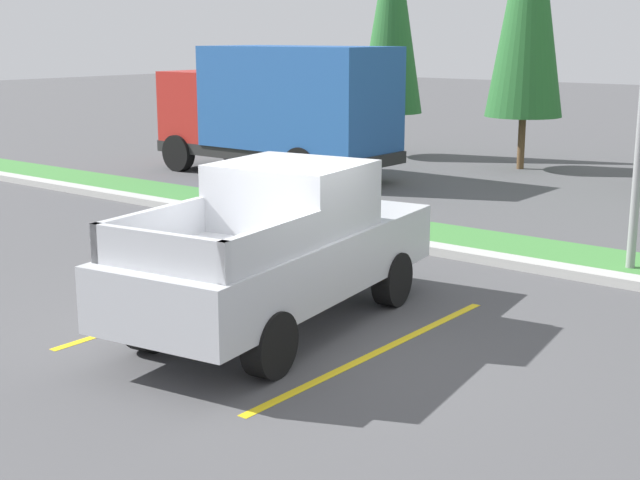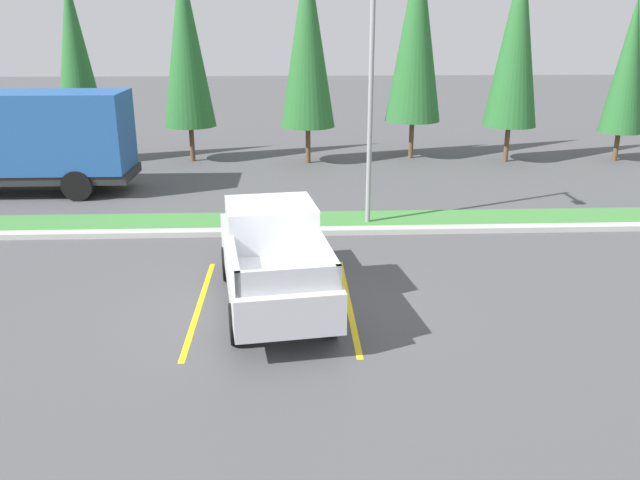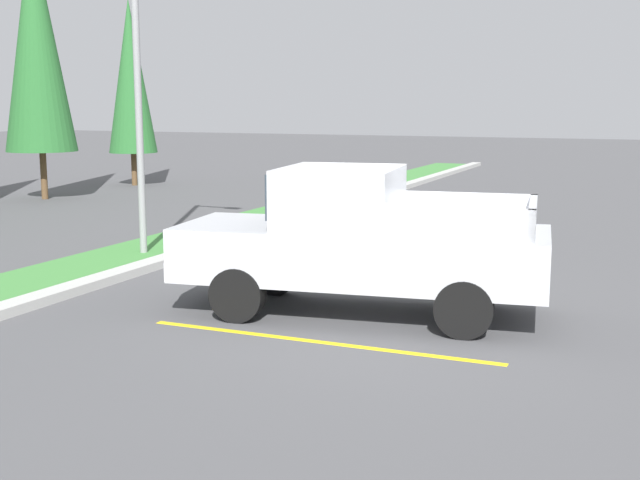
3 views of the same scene
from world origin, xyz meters
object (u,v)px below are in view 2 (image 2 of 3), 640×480
at_px(cypress_tree_leftmost, 75,53).
at_px(cypress_tree_left_inner, 186,42).
at_px(cargo_truck_distant, 33,139).
at_px(cypress_tree_center, 307,39).
at_px(cypress_tree_far_right, 629,65).
at_px(cypress_tree_right_inner, 416,31).
at_px(street_light, 372,83).
at_px(pickup_truck_main, 273,256).
at_px(cypress_tree_rightmost, 517,40).

relative_size(cypress_tree_leftmost, cypress_tree_left_inner, 0.92).
xyz_separation_m(cargo_truck_distant, cypress_tree_center, (9.36, 4.51, 3.10)).
distance_m(cypress_tree_left_inner, cypress_tree_far_right, 17.90).
height_order(cypress_tree_leftmost, cypress_tree_far_right, cypress_tree_leftmost).
distance_m(cypress_tree_leftmost, cypress_tree_right_inner, 13.73).
height_order(cargo_truck_distant, cypress_tree_center, cypress_tree_center).
relative_size(cargo_truck_distant, cypress_tree_right_inner, 0.77).
distance_m(street_light, cypress_tree_far_right, 14.38).
relative_size(street_light, cypress_tree_left_inner, 0.85).
relative_size(pickup_truck_main, cargo_truck_distant, 0.80).
bearing_deg(cypress_tree_right_inner, cypress_tree_far_right, -6.22).
bearing_deg(street_light, cypress_tree_left_inner, 124.24).
bearing_deg(cypress_tree_center, pickup_truck_main, -94.46).
distance_m(cypress_tree_center, cypress_tree_rightmost, 8.30).
height_order(cypress_tree_right_inner, cypress_tree_rightmost, cypress_tree_right_inner).
distance_m(cypress_tree_leftmost, cypress_tree_rightmost, 17.57).
xyz_separation_m(pickup_truck_main, cypress_tree_center, (1.10, 14.06, 3.91)).
relative_size(cargo_truck_distant, cypress_tree_center, 0.81).
distance_m(street_light, cypress_tree_leftmost, 14.21).
xyz_separation_m(cypress_tree_right_inner, cypress_tree_rightmost, (3.85, -0.93, -0.32)).
relative_size(cypress_tree_center, cypress_tree_right_inner, 0.95).
height_order(cargo_truck_distant, cypress_tree_rightmost, cypress_tree_rightmost).
relative_size(cypress_tree_center, cypress_tree_rightmost, 1.01).
xyz_separation_m(street_light, cypress_tree_right_inner, (2.95, 9.56, 1.21)).
bearing_deg(cypress_tree_far_right, cypress_tree_left_inner, 177.73).
xyz_separation_m(cypress_tree_center, cypress_tree_far_right, (13.00, -0.09, -1.05)).
bearing_deg(cypress_tree_rightmost, cypress_tree_right_inner, 166.45).
bearing_deg(cypress_tree_far_right, cypress_tree_center, 179.60).
relative_size(cypress_tree_rightmost, cypress_tree_far_right, 1.25).
xyz_separation_m(cargo_truck_distant, cypress_tree_far_right, (22.36, 4.42, 2.05)).
bearing_deg(cypress_tree_center, cargo_truck_distant, -154.26).
distance_m(cypress_tree_center, cypress_tree_right_inner, 4.54).
bearing_deg(cypress_tree_far_right, street_light, -143.12).
xyz_separation_m(cypress_tree_leftmost, cypress_tree_left_inner, (4.39, 0.05, 0.41)).
relative_size(cypress_tree_right_inner, cypress_tree_rightmost, 1.07).
height_order(cargo_truck_distant, cypress_tree_leftmost, cypress_tree_leftmost).
relative_size(street_light, cypress_tree_center, 0.82).
relative_size(street_light, cypress_tree_leftmost, 0.93).
distance_m(cargo_truck_distant, street_light, 11.85).
bearing_deg(pickup_truck_main, cypress_tree_left_inner, 104.36).
distance_m(cypress_tree_right_inner, cypress_tree_rightmost, 3.98).
bearing_deg(cypress_tree_left_inner, pickup_truck_main, -75.64).
height_order(street_light, cypress_tree_rightmost, cypress_tree_rightmost).
height_order(cypress_tree_right_inner, cypress_tree_far_right, cypress_tree_right_inner).
xyz_separation_m(cypress_tree_leftmost, cypress_tree_far_right, (22.25, -0.66, -0.49)).
relative_size(cypress_tree_left_inner, cypress_tree_right_inner, 0.92).
height_order(cypress_tree_left_inner, cypress_tree_center, cypress_tree_center).
xyz_separation_m(cargo_truck_distant, cypress_tree_right_inner, (13.81, 5.35, 3.37)).
relative_size(cypress_tree_leftmost, cypress_tree_rightmost, 0.90).
distance_m(street_light, cypress_tree_left_inner, 11.32).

